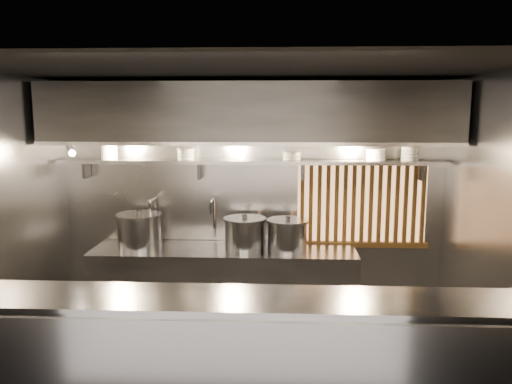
# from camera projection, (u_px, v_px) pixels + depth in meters

# --- Properties ---
(floor) EXTENTS (4.50, 4.50, 0.00)m
(floor) POSITION_uv_depth(u_px,v_px,m) (243.00, 374.00, 4.70)
(floor) COLOR black
(floor) RESTS_ON ground
(ceiling) EXTENTS (4.50, 4.50, 0.00)m
(ceiling) POSITION_uv_depth(u_px,v_px,m) (242.00, 70.00, 4.25)
(ceiling) COLOR black
(ceiling) RESTS_ON wall_back
(wall_back) EXTENTS (4.50, 0.00, 4.50)m
(wall_back) POSITION_uv_depth(u_px,v_px,m) (252.00, 200.00, 5.95)
(wall_back) COLOR gray
(wall_back) RESTS_ON floor
(wall_right) EXTENTS (0.00, 3.00, 3.00)m
(wall_right) POSITION_uv_depth(u_px,v_px,m) (498.00, 232.00, 4.37)
(wall_right) COLOR gray
(wall_right) RESTS_ON floor
(serving_counter) EXTENTS (4.50, 0.56, 1.13)m
(serving_counter) POSITION_uv_depth(u_px,v_px,m) (233.00, 371.00, 3.66)
(serving_counter) COLOR #949499
(serving_counter) RESTS_ON floor
(cooking_bench) EXTENTS (3.00, 0.70, 0.90)m
(cooking_bench) POSITION_uv_depth(u_px,v_px,m) (224.00, 286.00, 5.75)
(cooking_bench) COLOR #949499
(cooking_bench) RESTS_ON floor
(bowl_shelf) EXTENTS (4.40, 0.34, 0.04)m
(bowl_shelf) POSITION_uv_depth(u_px,v_px,m) (251.00, 162.00, 5.70)
(bowl_shelf) COLOR #949499
(bowl_shelf) RESTS_ON wall_back
(exhaust_hood) EXTENTS (4.40, 0.81, 0.65)m
(exhaust_hood) POSITION_uv_depth(u_px,v_px,m) (249.00, 114.00, 5.39)
(exhaust_hood) COLOR #2D2D30
(exhaust_hood) RESTS_ON ceiling
(wood_screen) EXTENTS (1.56, 0.09, 1.04)m
(wood_screen) POSITION_uv_depth(u_px,v_px,m) (362.00, 203.00, 5.85)
(wood_screen) COLOR #FCB471
(wood_screen) RESTS_ON wall_back
(faucet_left) EXTENTS (0.04, 0.30, 0.50)m
(faucet_left) POSITION_uv_depth(u_px,v_px,m) (154.00, 209.00, 5.89)
(faucet_left) COLOR silver
(faucet_left) RESTS_ON wall_back
(faucet_right) EXTENTS (0.04, 0.30, 0.50)m
(faucet_right) POSITION_uv_depth(u_px,v_px,m) (213.00, 210.00, 5.86)
(faucet_right) COLOR silver
(faucet_right) RESTS_ON wall_back
(heat_lamp) EXTENTS (0.25, 0.35, 0.20)m
(heat_lamp) POSITION_uv_depth(u_px,v_px,m) (70.00, 148.00, 5.30)
(heat_lamp) COLOR #949499
(heat_lamp) RESTS_ON exhaust_hood
(pendant_bulb) EXTENTS (0.09, 0.09, 0.19)m
(pendant_bulb) POSITION_uv_depth(u_px,v_px,m) (241.00, 155.00, 5.57)
(pendant_bulb) COLOR #2D2D30
(pendant_bulb) RESTS_ON exhaust_hood
(stock_pot_left) EXTENTS (0.68, 0.68, 0.43)m
(stock_pot_left) POSITION_uv_depth(u_px,v_px,m) (139.00, 230.00, 5.71)
(stock_pot_left) COLOR #949499
(stock_pot_left) RESTS_ON cooking_bench
(stock_pot_mid) EXTENTS (0.62, 0.62, 0.40)m
(stock_pot_mid) POSITION_uv_depth(u_px,v_px,m) (245.00, 233.00, 5.67)
(stock_pot_mid) COLOR #949499
(stock_pot_mid) RESTS_ON cooking_bench
(stock_pot_right) EXTENTS (0.62, 0.62, 0.39)m
(stock_pot_right) POSITION_uv_depth(u_px,v_px,m) (288.00, 235.00, 5.61)
(stock_pot_right) COLOR #949499
(stock_pot_right) RESTS_ON cooking_bench
(bowl_stack_0) EXTENTS (0.20, 0.20, 0.17)m
(bowl_stack_0) POSITION_uv_depth(u_px,v_px,m) (109.00, 152.00, 5.76)
(bowl_stack_0) COLOR white
(bowl_stack_0) RESTS_ON bowl_shelf
(bowl_stack_1) EXTENTS (0.21, 0.21, 0.13)m
(bowl_stack_1) POSITION_uv_depth(u_px,v_px,m) (186.00, 154.00, 5.72)
(bowl_stack_1) COLOR white
(bowl_stack_1) RESTS_ON bowl_shelf
(bowl_stack_2) EXTENTS (0.21, 0.21, 0.09)m
(bowl_stack_2) POSITION_uv_depth(u_px,v_px,m) (292.00, 156.00, 5.67)
(bowl_stack_2) COLOR white
(bowl_stack_2) RESTS_ON bowl_shelf
(bowl_stack_3) EXTENTS (0.23, 0.23, 0.13)m
(bowl_stack_3) POSITION_uv_depth(u_px,v_px,m) (376.00, 155.00, 5.62)
(bowl_stack_3) COLOR white
(bowl_stack_3) RESTS_ON bowl_shelf
(bowl_stack_4) EXTENTS (0.21, 0.21, 0.17)m
(bowl_stack_4) POSITION_uv_depth(u_px,v_px,m) (410.00, 153.00, 5.60)
(bowl_stack_4) COLOR white
(bowl_stack_4) RESTS_ON bowl_shelf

